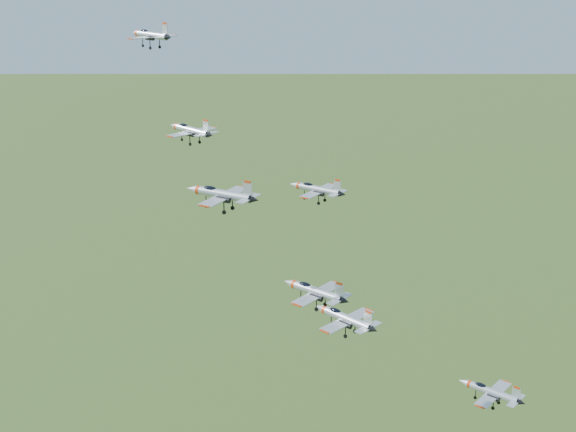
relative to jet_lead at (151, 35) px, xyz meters
The scene contains 7 objects.
jet_lead is the anchor object (origin of this frame).
jet_left_high 22.46m from the jet_lead, 33.38° to the right, with size 10.93×9.28×2.97m.
jet_right_high 44.32m from the jet_lead, 39.43° to the right, with size 11.98×9.82×3.22m.
jet_left_low 42.09m from the jet_lead, ahead, with size 10.72×8.90×2.86m.
jet_right_low 58.08m from the jet_lead, 25.77° to the right, with size 11.71×9.82×3.14m.
jet_trail 60.85m from the jet_lead, 15.41° to the right, with size 12.56×10.66×3.41m.
jet_extra 83.07m from the jet_lead, ahead, with size 10.93×9.16×2.93m.
Camera 1 is at (65.74, -102.13, 161.58)m, focal length 50.00 mm.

